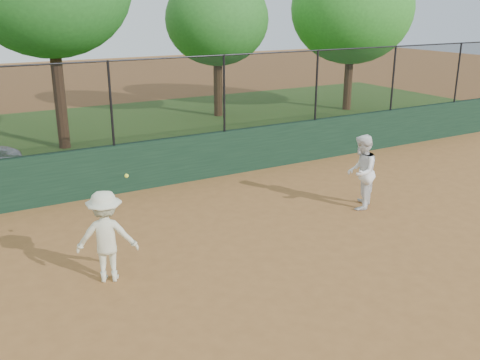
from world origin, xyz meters
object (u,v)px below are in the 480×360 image
player_second (361,172)px  tree_4 (353,9)px  player_main (106,236)px  tree_3 (217,20)px

player_second → tree_4: tree_4 is taller
player_main → tree_4: bearing=36.0°
tree_3 → player_main: bearing=-125.1°
tree_3 → player_second: bearing=-101.0°
player_second → tree_3: tree_3 is taller
tree_3 → tree_4: (5.56, -1.55, 0.41)m
player_second → player_main: player_main is taller
player_main → tree_3: tree_3 is taller
tree_4 → tree_3: bearing=164.5°
player_second → tree_4: bearing=-168.5°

